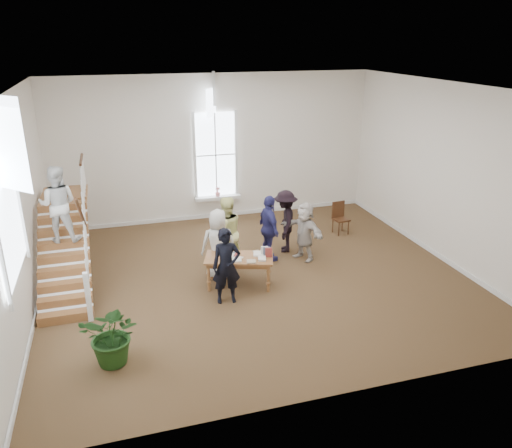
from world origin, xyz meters
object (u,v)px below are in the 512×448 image
object	(u,v)px
police_officer	(226,266)
side_chair	(340,216)
floor_plant	(113,335)
library_table	(240,260)
woman_cluster_b	(285,221)
woman_cluster_c	(304,231)
elderly_woman	(218,244)
woman_cluster_a	(269,229)
person_yellow	(226,232)

from	to	relation	value
police_officer	side_chair	xyz separation A→B (m)	(4.16, 3.06, -0.33)
police_officer	floor_plant	size ratio (longest dim) A/B	1.47
library_table	woman_cluster_b	bearing A→B (deg)	62.04
police_officer	woman_cluster_c	world-z (taller)	police_officer
police_officer	elderly_woman	xyz separation A→B (m)	(0.10, 1.25, -0.00)
floor_plant	side_chair	distance (m)	8.08
police_officer	elderly_woman	bearing A→B (deg)	90.27
side_chair	woman_cluster_a	bearing A→B (deg)	-161.83
woman_cluster_a	woman_cluster_c	distance (m)	0.93
police_officer	woman_cluster_c	distance (m)	2.95
woman_cluster_a	floor_plant	xyz separation A→B (m)	(-4.00, -3.42, -0.29)
woman_cluster_a	police_officer	bearing A→B (deg)	133.66
person_yellow	floor_plant	xyz separation A→B (m)	(-2.84, -3.35, -0.34)
person_yellow	woman_cluster_b	size ratio (longest dim) A/B	1.09
person_yellow	side_chair	xyz separation A→B (m)	(3.76, 1.31, -0.40)
woman_cluster_b	woman_cluster_c	distance (m)	0.72
library_table	woman_cluster_b	distance (m)	2.36
person_yellow	woman_cluster_b	xyz separation A→B (m)	(1.76, 0.52, -0.08)
woman_cluster_b	floor_plant	xyz separation A→B (m)	(-4.60, -3.87, -0.27)
elderly_woman	woman_cluster_b	distance (m)	2.30
woman_cluster_b	person_yellow	bearing A→B (deg)	-53.82
woman_cluster_a	woman_cluster_b	distance (m)	0.75
elderly_woman	woman_cluster_a	bearing A→B (deg)	-151.64
library_table	side_chair	size ratio (longest dim) A/B	1.82
police_officer	person_yellow	distance (m)	1.80
library_table	person_yellow	xyz separation A→B (m)	(-0.06, 1.10, 0.28)
library_table	floor_plant	size ratio (longest dim) A/B	1.48
library_table	elderly_woman	bearing A→B (deg)	139.22
woman_cluster_b	elderly_woman	bearing A→B (deg)	-43.97
woman_cluster_c	floor_plant	bearing A→B (deg)	-81.44
woman_cluster_b	side_chair	size ratio (longest dim) A/B	1.79
woman_cluster_c	side_chair	size ratio (longest dim) A/B	1.63
elderly_woman	woman_cluster_a	size ratio (longest dim) A/B	0.98
person_yellow	woman_cluster_c	size ratio (longest dim) A/B	1.20
library_table	woman_cluster_a	world-z (taller)	woman_cluster_a
library_table	police_officer	world-z (taller)	police_officer
side_chair	woman_cluster_b	bearing A→B (deg)	-165.82
elderly_woman	side_chair	distance (m)	4.46
library_table	police_officer	bearing A→B (deg)	-107.11
police_officer	woman_cluster_b	xyz separation A→B (m)	(2.16, 2.27, -0.01)
woman_cluster_a	floor_plant	bearing A→B (deg)	124.77
woman_cluster_c	floor_plant	distance (m)	5.87
floor_plant	library_table	bearing A→B (deg)	37.76
person_yellow	elderly_woman	bearing A→B (deg)	50.57
police_officer	woman_cluster_a	bearing A→B (deg)	54.30
police_officer	woman_cluster_a	size ratio (longest dim) A/B	0.98
elderly_woman	woman_cluster_b	bearing A→B (deg)	-146.66
side_chair	floor_plant	bearing A→B (deg)	-152.00
police_officer	woman_cluster_a	world-z (taller)	woman_cluster_a
elderly_woman	side_chair	world-z (taller)	elderly_woman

